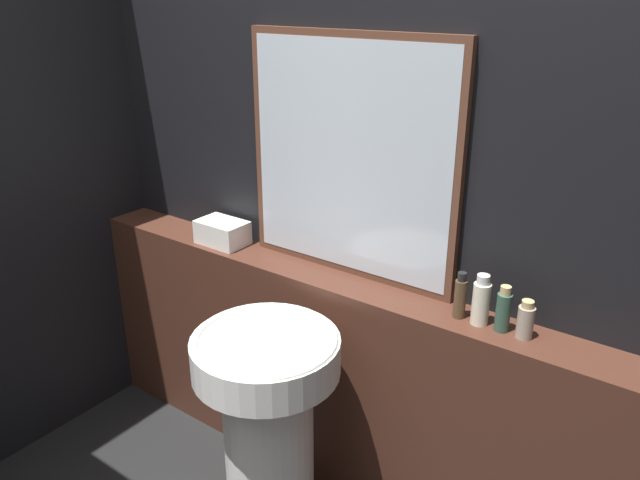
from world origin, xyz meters
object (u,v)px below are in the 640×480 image
shampoo_bottle (460,297)px  conditioner_bottle (481,301)px  mirror (349,159)px  pedestal_sink (268,424)px  towel_stack (222,232)px  body_wash_bottle (526,321)px  lotion_bottle (503,310)px

shampoo_bottle → conditioner_bottle: conditioner_bottle is taller
mirror → shampoo_bottle: 0.60m
pedestal_sink → towel_stack: bearing=145.1°
pedestal_sink → towel_stack: (-0.56, 0.39, 0.44)m
towel_stack → conditioner_bottle: bearing=0.0°
pedestal_sink → body_wash_bottle: 0.91m
lotion_bottle → mirror: bearing=172.9°
towel_stack → shampoo_bottle: shampoo_bottle is taller
shampoo_bottle → mirror: bearing=170.9°
body_wash_bottle → conditioner_bottle: bearing=-180.0°
lotion_bottle → body_wash_bottle: (0.07, 0.00, -0.01)m
shampoo_bottle → lotion_bottle: (0.14, 0.00, -0.00)m
mirror → body_wash_bottle: mirror is taller
mirror → conditioner_bottle: 0.65m
towel_stack → shampoo_bottle: (1.04, 0.00, 0.02)m
lotion_bottle → towel_stack: bearing=180.0°
shampoo_bottle → conditioner_bottle: size_ratio=0.94×
towel_stack → conditioner_bottle: 1.11m
pedestal_sink → shampoo_bottle: size_ratio=5.43×
pedestal_sink → lotion_bottle: lotion_bottle is taller
shampoo_bottle → conditioner_bottle: 0.07m
body_wash_bottle → lotion_bottle: bearing=-180.0°
towel_stack → body_wash_bottle: 1.25m
mirror → towel_stack: size_ratio=4.21×
conditioner_bottle → body_wash_bottle: size_ratio=1.36×
towel_stack → lotion_bottle: 1.18m
mirror → lotion_bottle: (0.62, -0.08, -0.36)m
pedestal_sink → mirror: (-0.00, 0.47, 0.82)m
body_wash_bottle → mirror: bearing=173.6°
towel_stack → shampoo_bottle: size_ratio=1.30×
pedestal_sink → mirror: bearing=90.1°
mirror → shampoo_bottle: mirror is taller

